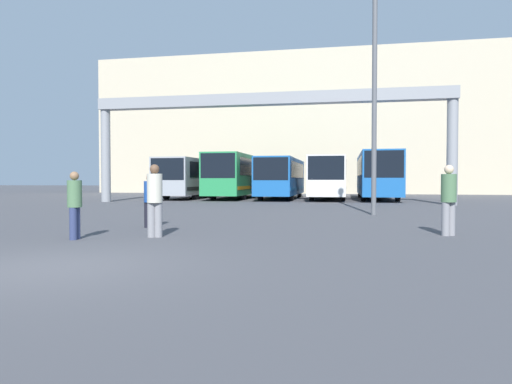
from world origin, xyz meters
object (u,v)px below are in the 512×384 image
bus_slot_1 (239,174)px  pedestrian_far_center (75,203)px  bus_slot_4 (377,173)px  pedestrian_near_left (150,199)px  pedestrian_near_right (155,199)px  bus_slot_0 (195,176)px  bus_slot_2 (281,176)px  lamp_post (374,94)px  pedestrian_mid_left (449,198)px  bus_slot_3 (329,176)px

bus_slot_1 → pedestrian_far_center: (1.84, -25.28, -1.04)m
bus_slot_4 → pedestrian_near_left: (-8.13, -22.36, -1.08)m
pedestrian_near_right → bus_slot_0: bearing=87.9°
bus_slot_2 → lamp_post: size_ratio=1.15×
pedestrian_near_right → bus_slot_1: bearing=79.9°
bus_slot_0 → pedestrian_far_center: 25.63m
pedestrian_near_right → lamp_post: lamp_post is taller
bus_slot_0 → pedestrian_mid_left: size_ratio=6.55×
bus_slot_2 → lamp_post: bearing=-68.8°
bus_slot_1 → bus_slot_4: (10.59, -0.02, 0.02)m
bus_slot_4 → pedestrian_near_left: 23.81m
bus_slot_4 → pedestrian_near_right: (-7.04, -24.48, -0.96)m
bus_slot_4 → pedestrian_mid_left: (0.24, -22.75, -0.96)m
pedestrian_mid_left → pedestrian_near_left: pedestrian_mid_left is taller
bus_slot_1 → bus_slot_3: size_ratio=1.03×
bus_slot_3 → lamp_post: (2.32, -15.87, 3.15)m
pedestrian_far_center → bus_slot_1: bearing=-1.0°
bus_slot_3 → pedestrian_near_left: 22.70m
lamp_post → bus_slot_4: bearing=85.7°
bus_slot_3 → pedestrian_far_center: size_ratio=7.36×
bus_slot_0 → bus_slot_4: size_ratio=0.97×
pedestrian_near_right → pedestrian_far_center: bearing=-174.0°
bus_slot_1 → pedestrian_far_center: bus_slot_1 is taller
bus_slot_3 → pedestrian_far_center: bus_slot_3 is taller
bus_slot_2 → lamp_post: (5.85, -15.06, 3.18)m
bus_slot_0 → bus_slot_2: (7.06, -0.75, -0.01)m
pedestrian_far_center → lamp_post: 12.60m
bus_slot_3 → pedestrian_far_center: 25.66m
bus_slot_0 → pedestrian_near_left: bus_slot_0 is taller
bus_slot_2 → bus_slot_1: bearing=164.5°
pedestrian_near_left → pedestrian_near_right: pedestrian_near_right is taller
bus_slot_3 → pedestrian_near_right: bearing=-98.2°
bus_slot_2 → pedestrian_far_center: (-1.69, -24.30, -0.86)m
pedestrian_near_left → bus_slot_3: bearing=-122.9°
bus_slot_4 → pedestrian_far_center: bus_slot_4 is taller
bus_slot_3 → bus_slot_4: 3.54m
bus_slot_0 → bus_slot_2: size_ratio=1.14×
pedestrian_near_left → pedestrian_mid_left: bearing=156.1°
bus_slot_0 → bus_slot_2: bus_slot_0 is taller
bus_slot_1 → pedestrian_near_left: bearing=-83.7°
bus_slot_2 → pedestrian_far_center: bus_slot_2 is taller
pedestrian_mid_left → pedestrian_far_center: bearing=-12.1°
pedestrian_near_right → lamp_post: 11.01m
pedestrian_far_center → lamp_post: bearing=-44.4°
bus_slot_1 → bus_slot_4: bearing=-0.1°
bus_slot_4 → pedestrian_mid_left: size_ratio=6.78×
bus_slot_1 → pedestrian_near_left: 22.54m
bus_slot_0 → pedestrian_near_left: size_ratio=7.42×
bus_slot_4 → pedestrian_near_left: bus_slot_4 is taller
bus_slot_1 → pedestrian_mid_left: 25.24m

